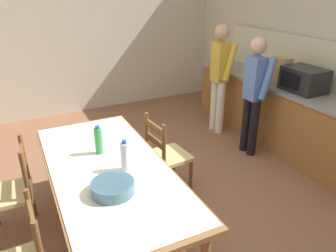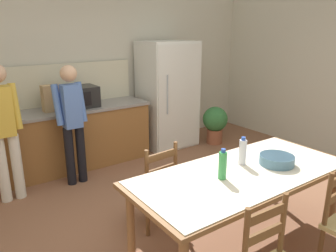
{
  "view_description": "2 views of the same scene",
  "coord_description": "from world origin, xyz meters",
  "px_view_note": "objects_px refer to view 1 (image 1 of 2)",
  "views": [
    {
      "loc": [
        2.52,
        -1.12,
        2.19
      ],
      "look_at": [
        -0.01,
        0.16,
        0.92
      ],
      "focal_mm": 35.0,
      "sensor_mm": 36.0,
      "label": 1
    },
    {
      "loc": [
        -1.94,
        -2.29,
        1.99
      ],
      "look_at": [
        -0.12,
        0.23,
        1.06
      ],
      "focal_mm": 35.0,
      "sensor_mm": 36.0,
      "label": 2
    }
  ],
  "objects_px": {
    "paper_bag": "(281,70)",
    "chair_side_near_left": "(13,192)",
    "chair_side_far_left": "(166,156)",
    "person_at_counter": "(254,91)",
    "person_at_sink": "(220,74)",
    "bottle_near_centre": "(99,141)",
    "microwave": "(304,80)",
    "bottle_off_centre": "(125,156)",
    "dining_table": "(109,174)",
    "serving_bowl": "(113,187)"
  },
  "relations": [
    {
      "from": "dining_table",
      "to": "chair_side_far_left",
      "type": "bearing_deg",
      "value": 120.85
    },
    {
      "from": "microwave",
      "to": "bottle_near_centre",
      "type": "xyz_separation_m",
      "value": [
        0.19,
        -2.71,
        -0.16
      ]
    },
    {
      "from": "microwave",
      "to": "paper_bag",
      "type": "xyz_separation_m",
      "value": [
        -0.39,
        -0.01,
        0.03
      ]
    },
    {
      "from": "chair_side_near_left",
      "to": "bottle_off_centre",
      "type": "bearing_deg",
      "value": 59.15
    },
    {
      "from": "paper_bag",
      "to": "dining_table",
      "type": "distance_m",
      "value": 2.86
    },
    {
      "from": "person_at_sink",
      "to": "bottle_off_centre",
      "type": "bearing_deg",
      "value": -141.53
    },
    {
      "from": "paper_bag",
      "to": "dining_table",
      "type": "xyz_separation_m",
      "value": [
        0.85,
        -2.7,
        -0.39
      ]
    },
    {
      "from": "dining_table",
      "to": "bottle_near_centre",
      "type": "height_order",
      "value": "bottle_near_centre"
    },
    {
      "from": "microwave",
      "to": "paper_bag",
      "type": "distance_m",
      "value": 0.39
    },
    {
      "from": "bottle_near_centre",
      "to": "microwave",
      "type": "bearing_deg",
      "value": 94.06
    },
    {
      "from": "person_at_counter",
      "to": "bottle_near_centre",
      "type": "bearing_deg",
      "value": -167.16
    },
    {
      "from": "paper_bag",
      "to": "person_at_counter",
      "type": "height_order",
      "value": "person_at_counter"
    },
    {
      "from": "dining_table",
      "to": "person_at_sink",
      "type": "distance_m",
      "value": 2.71
    },
    {
      "from": "person_at_counter",
      "to": "dining_table",
      "type": "bearing_deg",
      "value": -160.8
    },
    {
      "from": "microwave",
      "to": "paper_bag",
      "type": "relative_size",
      "value": 1.39
    },
    {
      "from": "bottle_near_centre",
      "to": "person_at_counter",
      "type": "xyz_separation_m",
      "value": [
        -0.5,
        2.19,
        -0.01
      ]
    },
    {
      "from": "bottle_near_centre",
      "to": "bottle_off_centre",
      "type": "height_order",
      "value": "same"
    },
    {
      "from": "bottle_near_centre",
      "to": "serving_bowl",
      "type": "height_order",
      "value": "bottle_near_centre"
    },
    {
      "from": "paper_bag",
      "to": "serving_bowl",
      "type": "height_order",
      "value": "paper_bag"
    },
    {
      "from": "dining_table",
      "to": "bottle_off_centre",
      "type": "xyz_separation_m",
      "value": [
        0.11,
        0.12,
        0.2
      ]
    },
    {
      "from": "chair_side_far_left",
      "to": "chair_side_near_left",
      "type": "xyz_separation_m",
      "value": [
        -0.03,
        -1.53,
        0.0
      ]
    },
    {
      "from": "paper_bag",
      "to": "serving_bowl",
      "type": "distance_m",
      "value": 3.05
    },
    {
      "from": "serving_bowl",
      "to": "chair_side_near_left",
      "type": "bearing_deg",
      "value": -141.5
    },
    {
      "from": "bottle_off_centre",
      "to": "person_at_sink",
      "type": "relative_size",
      "value": 0.17
    },
    {
      "from": "person_at_sink",
      "to": "microwave",
      "type": "bearing_deg",
      "value": -65.6
    },
    {
      "from": "dining_table",
      "to": "chair_side_near_left",
      "type": "bearing_deg",
      "value": -122.72
    },
    {
      "from": "dining_table",
      "to": "bottle_off_centre",
      "type": "height_order",
      "value": "bottle_off_centre"
    },
    {
      "from": "microwave",
      "to": "bottle_off_centre",
      "type": "xyz_separation_m",
      "value": [
        0.56,
        -2.59,
        -0.16
      ]
    },
    {
      "from": "dining_table",
      "to": "person_at_counter",
      "type": "distance_m",
      "value": 2.33
    },
    {
      "from": "bottle_near_centre",
      "to": "person_at_sink",
      "type": "xyz_separation_m",
      "value": [
        -1.29,
        2.21,
        0.03
      ]
    },
    {
      "from": "chair_side_far_left",
      "to": "person_at_counter",
      "type": "height_order",
      "value": "person_at_counter"
    },
    {
      "from": "paper_bag",
      "to": "chair_side_near_left",
      "type": "bearing_deg",
      "value": -84.0
    },
    {
      "from": "chair_side_far_left",
      "to": "person_at_counter",
      "type": "bearing_deg",
      "value": -82.27
    },
    {
      "from": "microwave",
      "to": "chair_side_near_left",
      "type": "height_order",
      "value": "microwave"
    },
    {
      "from": "microwave",
      "to": "bottle_off_centre",
      "type": "relative_size",
      "value": 1.85
    },
    {
      "from": "chair_side_far_left",
      "to": "bottle_near_centre",
      "type": "bearing_deg",
      "value": 100.06
    },
    {
      "from": "bottle_near_centre",
      "to": "serving_bowl",
      "type": "distance_m",
      "value": 0.64
    },
    {
      "from": "paper_bag",
      "to": "bottle_off_centre",
      "type": "xyz_separation_m",
      "value": [
        0.96,
        -2.59,
        -0.19
      ]
    },
    {
      "from": "microwave",
      "to": "person_at_counter",
      "type": "xyz_separation_m",
      "value": [
        -0.31,
        -0.52,
        -0.17
      ]
    },
    {
      "from": "dining_table",
      "to": "person_at_sink",
      "type": "height_order",
      "value": "person_at_sink"
    },
    {
      "from": "serving_bowl",
      "to": "chair_side_near_left",
      "type": "height_order",
      "value": "chair_side_near_left"
    },
    {
      "from": "person_at_sink",
      "to": "bottle_near_centre",
      "type": "bearing_deg",
      "value": -149.65
    },
    {
      "from": "paper_bag",
      "to": "serving_bowl",
      "type": "xyz_separation_m",
      "value": [
        1.22,
        -2.78,
        -0.26
      ]
    },
    {
      "from": "chair_side_near_left",
      "to": "person_at_counter",
      "type": "bearing_deg",
      "value": 98.74
    },
    {
      "from": "paper_bag",
      "to": "person_at_counter",
      "type": "distance_m",
      "value": 0.55
    },
    {
      "from": "chair_side_far_left",
      "to": "person_at_counter",
      "type": "xyz_separation_m",
      "value": [
        -0.3,
        1.42,
        0.44
      ]
    },
    {
      "from": "paper_bag",
      "to": "person_at_sink",
      "type": "height_order",
      "value": "person_at_sink"
    },
    {
      "from": "paper_bag",
      "to": "bottle_near_centre",
      "type": "bearing_deg",
      "value": -77.76
    },
    {
      "from": "dining_table",
      "to": "chair_side_far_left",
      "type": "distance_m",
      "value": 0.93
    },
    {
      "from": "microwave",
      "to": "chair_side_far_left",
      "type": "relative_size",
      "value": 0.55
    }
  ]
}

